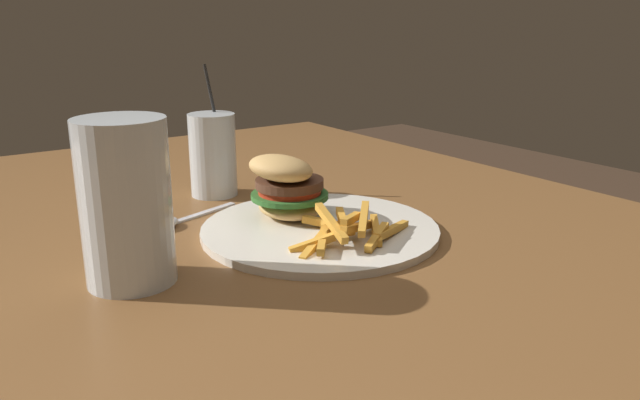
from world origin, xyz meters
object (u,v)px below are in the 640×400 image
object	(u,v)px
meal_plate_near	(307,211)
beer_glass	(126,205)
juice_glass	(213,158)
spoon	(165,222)

from	to	relation	value
meal_plate_near	beer_glass	xyz separation A→B (m)	(-0.03, 0.25, 0.06)
beer_glass	juice_glass	world-z (taller)	juice_glass
meal_plate_near	juice_glass	world-z (taller)	juice_glass
beer_glass	juice_glass	bearing A→B (deg)	-40.43
meal_plate_near	spoon	size ratio (longest dim) A/B	1.91
meal_plate_near	juice_glass	size ratio (longest dim) A/B	1.53
meal_plate_near	juice_glass	distance (m)	0.23
meal_plate_near	beer_glass	world-z (taller)	beer_glass
meal_plate_near	spoon	xyz separation A→B (m)	(0.12, 0.15, -0.02)
beer_glass	spoon	bearing A→B (deg)	-32.29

